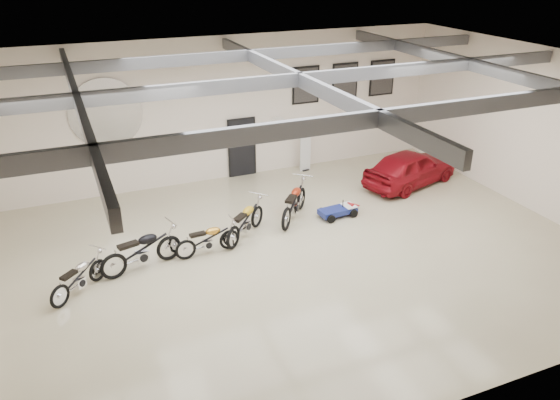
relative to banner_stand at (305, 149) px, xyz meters
name	(u,v)px	position (x,y,z in m)	size (l,w,h in m)	color
floor	(297,254)	(-2.82, -5.50, -0.83)	(16.00, 12.00, 0.01)	#C3BA95
ceiling	(300,69)	(-2.82, -5.50, 4.17)	(16.00, 12.00, 0.01)	slate
back_wall	(226,110)	(-2.82, 0.50, 1.67)	(16.00, 0.02, 5.00)	white
right_wall	(537,131)	(5.18, -5.50, 1.67)	(0.02, 12.00, 5.00)	white
ceiling_beams	(300,80)	(-2.82, -5.50, 3.92)	(15.80, 11.80, 0.32)	#55575D
door	(242,148)	(-2.32, 0.45, 0.22)	(0.92, 0.08, 2.10)	black
logo_plaque	(106,114)	(-6.82, 0.45, 1.97)	(2.30, 0.06, 1.16)	silver
poster_left	(306,85)	(0.18, 0.46, 2.27)	(1.05, 0.08, 1.35)	black
poster_mid	(345,81)	(1.78, 0.46, 2.27)	(1.05, 0.08, 1.35)	black
poster_right	(382,78)	(3.38, 0.46, 2.27)	(1.05, 0.08, 1.35)	black
oil_sign	(278,126)	(-0.92, 0.45, 0.87)	(0.72, 0.10, 0.72)	white
banner_stand	(305,149)	(0.00, 0.00, 0.00)	(0.45, 0.18, 1.66)	white
motorcycle_silver	(78,277)	(-8.40, -5.19, -0.37)	(1.77, 0.55, 0.92)	silver
motorcycle_black	(141,250)	(-6.82, -4.66, -0.27)	(2.17, 0.67, 1.13)	silver
motorcycle_gold	(208,239)	(-5.05, -4.58, -0.37)	(1.79, 0.55, 0.93)	silver
motorcycle_yellow	(245,220)	(-3.79, -4.06, -0.30)	(2.04, 0.63, 1.06)	silver
motorcycle_red	(294,202)	(-2.04, -3.54, -0.26)	(2.19, 0.68, 1.14)	silver
go_kart	(341,208)	(-0.60, -3.90, -0.56)	(1.47, 0.66, 0.53)	navy
vintage_car	(410,168)	(2.80, -2.65, -0.19)	(3.73, 1.51, 1.27)	maroon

